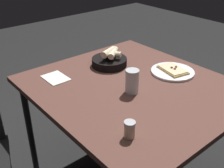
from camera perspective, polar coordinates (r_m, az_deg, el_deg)
dining_table at (r=1.59m, az=4.20°, el=-2.05°), size 1.11×1.01×0.75m
pizza_plate at (r=1.73m, az=12.36°, el=2.61°), size 0.26×0.26×0.04m
bread_basket at (r=1.78m, az=-0.50°, el=4.91°), size 0.22×0.22×0.11m
beer_glass at (r=1.46m, az=4.13°, el=0.24°), size 0.07×0.07×0.13m
pepper_shaker at (r=1.16m, az=3.63°, el=-9.49°), size 0.05×0.05×0.08m
napkin at (r=1.66m, az=-11.53°, el=1.24°), size 0.16×0.12×0.00m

